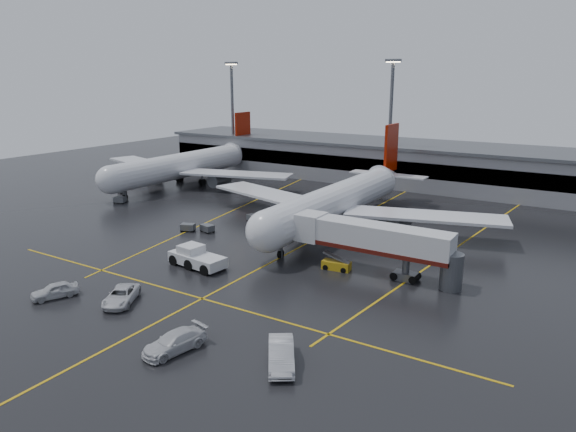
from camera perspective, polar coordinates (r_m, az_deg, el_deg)
The scene contains 22 objects.
ground at distance 72.06m, azimuth 2.19°, elevation -2.94°, with size 220.00×220.00×0.00m, color black.
apron_line_centre at distance 72.06m, azimuth 2.19°, elevation -2.93°, with size 0.25×90.00×0.02m, color gold.
apron_line_stop at distance 55.22m, azimuth -9.33°, elevation -8.86°, with size 60.00×0.25×0.02m, color gold.
apron_line_left at distance 90.76m, azimuth -5.67°, elevation 0.76°, with size 0.25×70.00×0.02m, color gold.
apron_line_right at distance 74.79m, azimuth 18.19°, elevation -3.02°, with size 0.25×70.00×0.02m, color gold.
terminal at distance 114.20m, azimuth 14.27°, elevation 5.51°, with size 122.00×19.00×8.60m.
light_mast_left at distance 128.87m, azimuth -6.07°, elevation 11.45°, with size 3.00×1.20×25.45m.
light_mast_mid at distance 109.11m, azimuth 11.10°, elevation 10.64°, with size 3.00×1.20×25.45m.
main_airliner at distance 79.23m, azimuth 5.70°, elevation 1.80°, with size 48.80×45.60×14.10m.
second_airliner at distance 112.64m, azimuth -11.06°, elevation 5.51°, with size 48.80×45.60×14.10m.
jet_bridge at distance 60.77m, azimuth 9.18°, elevation -2.66°, with size 19.90×3.40×6.05m.
pushback_tractor at distance 63.92m, azimuth -9.97°, elevation -4.54°, with size 7.62×3.88×2.62m.
belt_loader at distance 62.43m, azimuth 5.29°, elevation -5.36°, with size 3.49×1.89×2.12m.
service_van_a at distance 55.85m, azimuth -17.69°, elevation -8.27°, with size 2.55×5.53×1.54m, color silver.
service_van_b at distance 45.61m, azimuth -12.25°, elevation -13.24°, with size 2.30×5.66×1.64m, color silver.
service_van_c at distance 42.65m, azimuth -0.74°, elevation -14.82°, with size 1.98×5.68×1.87m, color silver.
service_van_d at distance 59.56m, azimuth -24.03°, elevation -7.40°, with size 1.87×4.64×1.58m, color silver.
baggage_cart_a at distance 77.75m, azimuth -8.78°, elevation -1.29°, with size 2.24×1.72×1.12m.
baggage_cart_b at distance 78.70m, azimuth -10.84°, elevation -1.18°, with size 2.34×1.95×1.12m.
baggage_cart_c at distance 82.48m, azimuth -3.77°, elevation -0.20°, with size 2.21×1.65×1.12m.
baggage_cart_d at distance 107.81m, azimuth -17.62°, elevation 2.73°, with size 2.35×1.99×1.12m.
baggage_cart_e at distance 99.31m, azimuth -17.84°, elevation 1.71°, with size 2.32×1.89×1.12m.
Camera 1 is at (33.79, -59.70, 22.09)m, focal length 32.68 mm.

